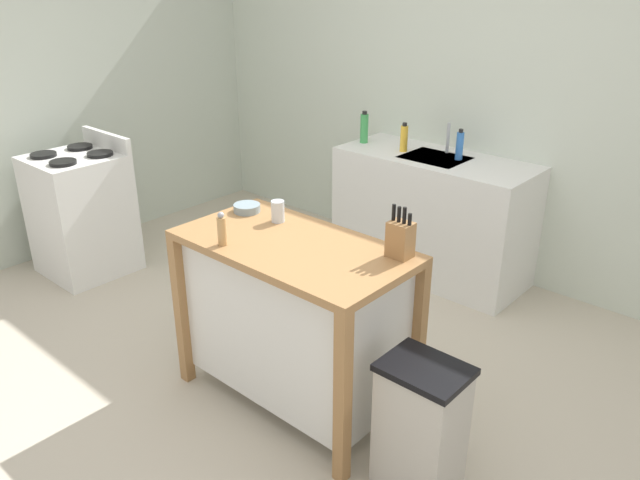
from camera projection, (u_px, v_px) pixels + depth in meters
name	position (u px, v px, depth m)	size (l,w,h in m)	color
ground_plane	(285.00, 376.00, 3.56)	(6.26, 6.26, 0.00)	#BCB29E
wall_back	(483.00, 95.00, 4.43)	(5.26, 0.10, 2.60)	silver
wall_left	(115.00, 77.00, 5.13)	(0.10, 2.64, 2.60)	beige
kitchen_island	(294.00, 315.00, 3.19)	(1.19, 0.64, 0.91)	#9E7042
knife_block	(400.00, 238.00, 2.85)	(0.11, 0.09, 0.25)	#9E7042
bowl_ceramic_small	(247.00, 208.00, 3.41)	(0.15, 0.15, 0.04)	gray
drinking_cup	(278.00, 211.00, 3.26)	(0.07, 0.07, 0.11)	silver
pepper_grinder	(222.00, 230.00, 2.98)	(0.04, 0.04, 0.17)	tan
trash_bin	(420.00, 426.00, 2.71)	(0.36, 0.28, 0.63)	#B7B2A8
sink_counter	(432.00, 215.00, 4.61)	(1.43, 0.60, 0.90)	silver
sink_faucet	(448.00, 138.00, 4.48)	(0.02, 0.02, 0.22)	#B7BCC1
bottle_dish_soap	(364.00, 128.00, 4.74)	(0.06, 0.06, 0.24)	green
bottle_spray_cleaner	(460.00, 145.00, 4.33)	(0.05, 0.05, 0.22)	blue
bottle_hand_soap	(404.00, 138.00, 4.52)	(0.05, 0.05, 0.21)	yellow
stove	(82.00, 213.00, 4.63)	(0.60, 0.60, 1.02)	silver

